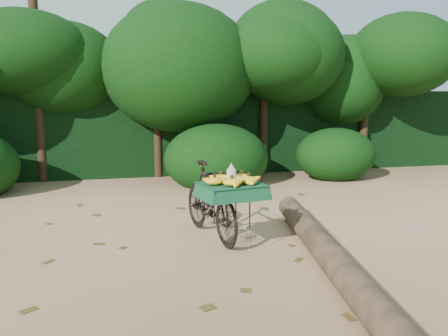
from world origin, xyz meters
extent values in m
plane|color=tan|center=(0.00, 0.00, 0.00)|extent=(80.00, 80.00, 0.00)
imported|color=black|center=(0.67, 0.97, 0.46)|extent=(0.70, 1.57, 0.91)
cube|color=black|center=(0.78, 0.38, 0.75)|extent=(0.40, 0.46, 0.02)
cube|color=#134A27|center=(0.78, 0.38, 0.76)|extent=(0.75, 0.66, 0.01)
ellipsoid|color=#ACAF2A|center=(0.84, 0.40, 0.81)|extent=(0.09, 0.07, 0.10)
ellipsoid|color=#ACAF2A|center=(0.74, 0.43, 0.81)|extent=(0.09, 0.07, 0.10)
ellipsoid|color=#ACAF2A|center=(0.76, 0.33, 0.81)|extent=(0.09, 0.07, 0.10)
cylinder|color=#EAE5C6|center=(0.78, 0.39, 0.85)|extent=(0.11, 0.11, 0.14)
cylinder|color=brown|center=(1.61, -0.26, 0.14)|extent=(1.00, 3.96, 0.29)
cube|color=black|center=(0.00, 6.30, 0.90)|extent=(26.00, 1.80, 1.80)
camera|label=1|loc=(-0.50, -4.49, 1.73)|focal=38.00mm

